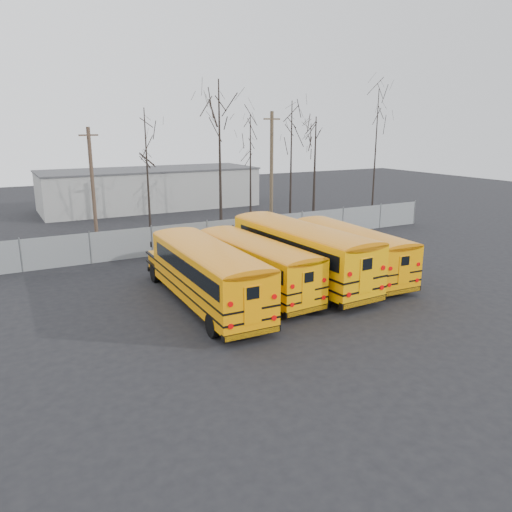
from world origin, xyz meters
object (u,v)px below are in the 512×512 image
bus_b (254,261)px  bus_c (299,248)px  bus_d (349,247)px  utility_pole_right (272,168)px  utility_pole_left (93,187)px  bus_a (206,270)px

bus_b → bus_c: (2.92, 0.28, 0.28)m
bus_d → utility_pole_right: 16.25m
utility_pole_left → bus_b: bearing=-93.5°
bus_c → utility_pole_left: size_ratio=1.44×
bus_b → utility_pole_left: (-5.15, 14.49, 2.64)m
bus_a → utility_pole_left: size_ratio=1.34×
bus_b → bus_d: (6.21, 0.00, 0.01)m
bus_b → utility_pole_right: size_ratio=1.08×
bus_c → bus_d: 3.32m
bus_d → bus_c: bearing=177.9°
bus_b → utility_pole_right: bearing=53.7°
utility_pole_left → utility_pole_right: size_ratio=0.87×
utility_pole_left → utility_pole_right: bearing=-19.3°
bus_b → utility_pole_left: utility_pole_left is taller
bus_d → utility_pole_left: (-11.36, 14.48, 2.62)m
bus_b → bus_a: bearing=-169.4°
bus_c → bus_d: bearing=-7.5°
bus_a → utility_pole_right: size_ratio=1.16×
bus_d → bus_b: bearing=-177.2°
bus_a → bus_d: size_ratio=1.07×
bus_a → utility_pole_left: (-2.11, 15.24, 2.49)m
bus_c → bus_d: size_ratio=1.16×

